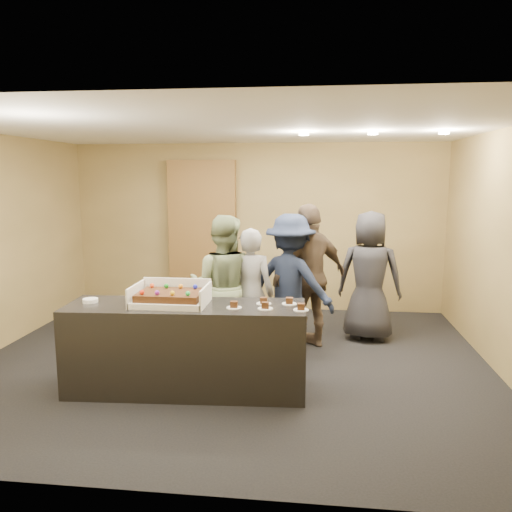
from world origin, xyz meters
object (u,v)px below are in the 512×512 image
(person_server_grey, at_px, (251,293))
(person_sage_man, at_px, (223,287))
(storage_cabinet, at_px, (203,235))
(sheet_cake, at_px, (170,295))
(person_dark_suit, at_px, (369,276))
(person_brown_extra, at_px, (310,276))
(plate_stack, at_px, (90,300))
(serving_counter, at_px, (186,348))
(cake_box, at_px, (171,299))
(person_navy_man, at_px, (290,283))

(person_server_grey, relative_size, person_sage_man, 0.91)
(storage_cabinet, xyz_separation_m, sheet_cake, (0.40, -3.23, -0.22))
(person_dark_suit, bearing_deg, storage_cabinet, -17.26)
(storage_cabinet, height_order, person_brown_extra, storage_cabinet)
(person_brown_extra, xyz_separation_m, person_dark_suit, (0.79, 0.40, -0.05))
(person_sage_man, bearing_deg, person_brown_extra, -152.93)
(plate_stack, distance_m, person_dark_suit, 3.56)
(serving_counter, xyz_separation_m, person_server_grey, (0.53, 1.04, 0.34))
(serving_counter, height_order, person_dark_suit, person_dark_suit)
(plate_stack, xyz_separation_m, person_dark_suit, (3.01, 1.90, -0.05))
(storage_cabinet, height_order, cake_box, storage_cabinet)
(person_sage_man, xyz_separation_m, person_navy_man, (0.80, 0.27, -0.00))
(person_dark_suit, bearing_deg, sheet_cake, 51.43)
(cake_box, bearing_deg, plate_stack, -177.15)
(serving_counter, xyz_separation_m, person_brown_extra, (1.23, 1.48, 0.47))
(sheet_cake, distance_m, person_brown_extra, 2.02)
(cake_box, xyz_separation_m, person_server_grey, (0.68, 1.01, -0.16))
(plate_stack, bearing_deg, storage_cabinet, 82.19)
(person_sage_man, bearing_deg, storage_cabinet, -67.87)
(sheet_cake, distance_m, person_dark_suit, 2.87)
(sheet_cake, bearing_deg, cake_box, 89.00)
(person_server_grey, bearing_deg, plate_stack, 41.01)
(serving_counter, xyz_separation_m, person_dark_suit, (2.01, 1.88, 0.42))
(person_server_grey, xyz_separation_m, person_navy_man, (0.47, 0.26, 0.08))
(person_brown_extra, bearing_deg, person_navy_man, 0.18)
(storage_cabinet, relative_size, person_navy_man, 1.41)
(serving_counter, height_order, storage_cabinet, storage_cabinet)
(sheet_cake, height_order, person_navy_man, person_navy_man)
(person_navy_man, relative_size, person_dark_suit, 1.00)
(serving_counter, relative_size, person_sage_man, 1.39)
(person_dark_suit, bearing_deg, plate_stack, 42.68)
(person_navy_man, height_order, person_brown_extra, person_brown_extra)
(person_navy_man, bearing_deg, person_sage_man, 40.64)
(person_sage_man, distance_m, person_brown_extra, 1.13)
(cake_box, height_order, person_dark_suit, person_dark_suit)
(person_server_grey, distance_m, person_sage_man, 0.34)
(serving_counter, xyz_separation_m, storage_cabinet, (-0.55, 3.23, 0.77))
(storage_cabinet, height_order, sheet_cake, storage_cabinet)
(sheet_cake, height_order, person_sage_man, person_sage_man)
(serving_counter, bearing_deg, person_dark_suit, 39.78)
(sheet_cake, xyz_separation_m, person_dark_suit, (2.17, 1.88, -0.13))
(sheet_cake, distance_m, person_server_grey, 1.26)
(cake_box, bearing_deg, person_sage_man, 70.95)
(person_sage_man, distance_m, person_navy_man, 0.84)
(person_sage_man, relative_size, person_dark_suit, 1.00)
(serving_counter, distance_m, person_brown_extra, 1.98)
(storage_cabinet, height_order, person_server_grey, storage_cabinet)
(person_server_grey, xyz_separation_m, person_dark_suit, (1.49, 0.84, 0.08))
(person_brown_extra, relative_size, person_dark_suit, 1.06)
(person_sage_man, bearing_deg, plate_stack, 44.80)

